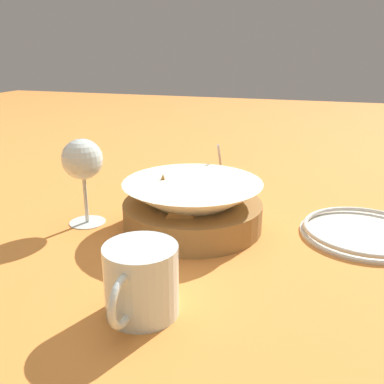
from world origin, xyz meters
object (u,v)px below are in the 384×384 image
(food_basket, at_px, (192,208))
(beer_mug, at_px, (141,283))
(sauce_cup, at_px, (222,187))
(side_plate, at_px, (365,232))
(wine_glass, at_px, (82,162))

(food_basket, height_order, beer_mug, food_basket)
(sauce_cup, bearing_deg, side_plate, 65.17)
(food_basket, relative_size, wine_glass, 1.57)
(beer_mug, distance_m, side_plate, 0.43)
(beer_mug, xyz_separation_m, side_plate, (-0.32, 0.28, -0.03))
(sauce_cup, height_order, side_plate, sauce_cup)
(wine_glass, bearing_deg, food_basket, 100.10)
(food_basket, relative_size, side_plate, 1.14)
(food_basket, bearing_deg, sauce_cup, 177.52)
(food_basket, height_order, sauce_cup, sauce_cup)
(sauce_cup, distance_m, wine_glass, 0.32)
(food_basket, distance_m, beer_mug, 0.27)
(food_basket, bearing_deg, side_plate, 101.30)
(food_basket, xyz_separation_m, beer_mug, (0.27, 0.02, 0.00))
(food_basket, xyz_separation_m, side_plate, (-0.06, 0.30, -0.03))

